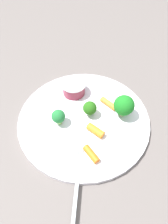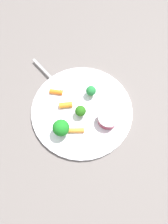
{
  "view_description": "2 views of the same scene",
  "coord_description": "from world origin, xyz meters",
  "views": [
    {
      "loc": [
        0.14,
        0.23,
        0.38
      ],
      "look_at": [
        -0.0,
        -0.0,
        0.03
      ],
      "focal_mm": 30.55,
      "sensor_mm": 36.0,
      "label": 1
    },
    {
      "loc": [
        -0.25,
        -0.06,
        0.59
      ],
      "look_at": [
        -0.02,
        -0.01,
        0.03
      ],
      "focal_mm": 32.7,
      "sensor_mm": 36.0,
      "label": 2
    }
  ],
  "objects": [
    {
      "name": "ground_plane",
      "position": [
        0.0,
        0.0,
        0.0
      ],
      "size": [
        2.4,
        2.4,
        0.0
      ],
      "primitive_type": "plane",
      "color": "#615957"
    },
    {
      "name": "plate",
      "position": [
        0.0,
        0.0,
        0.01
      ],
      "size": [
        0.31,
        0.31,
        0.01
      ],
      "primitive_type": "cylinder",
      "color": "white",
      "rests_on": "ground_plane"
    },
    {
      "name": "sauce_cup",
      "position": [
        -0.02,
        -0.08,
        0.03
      ],
      "size": [
        0.06,
        0.06,
        0.03
      ],
      "color": "maroon",
      "rests_on": "plate"
    },
    {
      "name": "broccoli_floret_0",
      "position": [
        -0.02,
        0.0,
        0.04
      ],
      "size": [
        0.03,
        0.03,
        0.04
      ],
      "color": "#7FA962",
      "rests_on": "plate"
    },
    {
      "name": "broccoli_floret_1",
      "position": [
        0.06,
        -0.02,
        0.04
      ],
      "size": [
        0.03,
        0.03,
        0.04
      ],
      "color": "#93C36A",
      "rests_on": "plate"
    },
    {
      "name": "broccoli_floret_2",
      "position": [
        -0.08,
        0.04,
        0.05
      ],
      "size": [
        0.05,
        0.05,
        0.06
      ],
      "color": "#84AA64",
      "rests_on": "plate"
    },
    {
      "name": "carrot_stick_0",
      "position": [
        0.0,
        0.05,
        0.02
      ],
      "size": [
        0.03,
        0.04,
        0.02
      ],
      "primitive_type": "cylinder",
      "rotation": [
        1.57,
        0.0,
        3.47
      ],
      "color": "orange",
      "rests_on": "plate"
    },
    {
      "name": "carrot_stick_1",
      "position": [
        0.04,
        0.09,
        0.02
      ],
      "size": [
        0.02,
        0.04,
        0.01
      ],
      "primitive_type": "cylinder",
      "rotation": [
        1.57,
        0.0,
        0.07
      ],
      "color": "orange",
      "rests_on": "plate"
    },
    {
      "name": "carrot_stick_2",
      "position": [
        -0.07,
        -0.0,
        0.02
      ],
      "size": [
        0.02,
        0.05,
        0.01
      ],
      "primitive_type": "cylinder",
      "rotation": [
        1.57,
        0.0,
        0.23
      ],
      "color": "orange",
      "rests_on": "plate"
    },
    {
      "name": "fork",
      "position": [
        0.1,
        0.13,
        0.01
      ],
      "size": [
        0.11,
        0.14,
        0.0
      ],
      "color": "#B1BCC6",
      "rests_on": "plate"
    }
  ]
}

